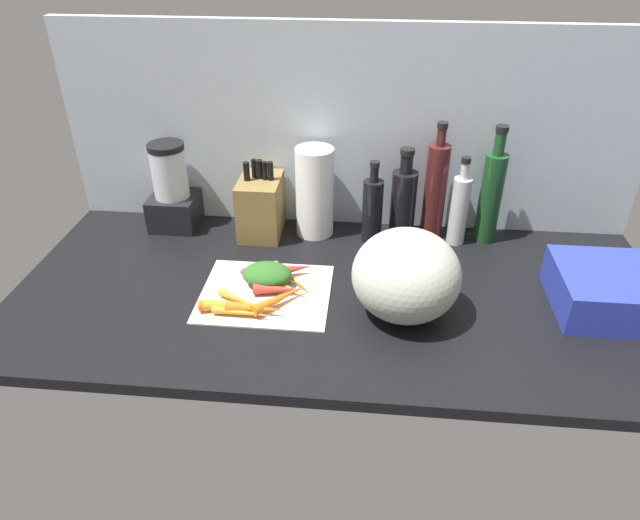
% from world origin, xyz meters
% --- Properties ---
extents(ground_plane, '(1.70, 0.80, 0.03)m').
position_xyz_m(ground_plane, '(0.00, 0.00, -0.01)').
color(ground_plane, black).
extents(wall_back, '(1.70, 0.03, 0.60)m').
position_xyz_m(wall_back, '(0.00, 0.39, 0.30)').
color(wall_back, '#ADB7C1').
rests_on(wall_back, ground_plane).
extents(cutting_board, '(0.33, 0.29, 0.01)m').
position_xyz_m(cutting_board, '(-0.19, -0.04, 0.00)').
color(cutting_board, beige).
rests_on(cutting_board, ground_plane).
extents(carrot_0, '(0.15, 0.03, 0.03)m').
position_xyz_m(carrot_0, '(-0.19, -0.14, 0.02)').
color(carrot_0, orange).
rests_on(carrot_0, cutting_board).
extents(carrot_1, '(0.13, 0.04, 0.03)m').
position_xyz_m(carrot_1, '(-0.15, -0.05, 0.02)').
color(carrot_1, red).
rests_on(carrot_1, cutting_board).
extents(carrot_2, '(0.16, 0.05, 0.03)m').
position_xyz_m(carrot_2, '(-0.24, -0.13, 0.02)').
color(carrot_2, orange).
rests_on(carrot_2, cutting_board).
extents(carrot_3, '(0.08, 0.09, 0.02)m').
position_xyz_m(carrot_3, '(-0.22, -0.01, 0.02)').
color(carrot_3, '#B2264C').
rests_on(carrot_3, cutting_board).
extents(carrot_4, '(0.13, 0.14, 0.02)m').
position_xyz_m(carrot_4, '(-0.12, 0.01, 0.02)').
color(carrot_4, orange).
rests_on(carrot_4, cutting_board).
extents(carrot_5, '(0.16, 0.03, 0.02)m').
position_xyz_m(carrot_5, '(-0.22, -0.15, 0.02)').
color(carrot_5, orange).
rests_on(carrot_5, cutting_board).
extents(carrot_6, '(0.12, 0.08, 0.02)m').
position_xyz_m(carrot_6, '(-0.24, -0.10, 0.02)').
color(carrot_6, orange).
rests_on(carrot_6, cutting_board).
extents(carrot_7, '(0.11, 0.07, 0.04)m').
position_xyz_m(carrot_7, '(-0.13, 0.04, 0.03)').
color(carrot_7, red).
rests_on(carrot_7, cutting_board).
extents(carrot_8, '(0.17, 0.10, 0.02)m').
position_xyz_m(carrot_8, '(-0.14, -0.03, 0.02)').
color(carrot_8, orange).
rests_on(carrot_8, cutting_board).
extents(carrot_9, '(0.13, 0.14, 0.03)m').
position_xyz_m(carrot_9, '(-0.14, -0.09, 0.02)').
color(carrot_9, orange).
rests_on(carrot_9, cutting_board).
extents(carrot_10, '(0.12, 0.05, 0.03)m').
position_xyz_m(carrot_10, '(-0.28, -0.13, 0.02)').
color(carrot_10, orange).
rests_on(carrot_10, cutting_board).
extents(carrot_greens_pile, '(0.13, 0.10, 0.06)m').
position_xyz_m(carrot_greens_pile, '(-0.19, -0.01, 0.04)').
color(carrot_greens_pile, '#2D6023').
rests_on(carrot_greens_pile, cutting_board).
extents(winter_squash, '(0.26, 0.26, 0.22)m').
position_xyz_m(winter_squash, '(0.17, -0.09, 0.11)').
color(winter_squash, '#B2B7A8').
rests_on(winter_squash, ground_plane).
extents(knife_block, '(0.12, 0.17, 0.23)m').
position_xyz_m(knife_block, '(-0.25, 0.28, 0.09)').
color(knife_block, brown).
rests_on(knife_block, ground_plane).
extents(blender_appliance, '(0.14, 0.14, 0.27)m').
position_xyz_m(blender_appliance, '(-0.53, 0.30, 0.12)').
color(blender_appliance, black).
rests_on(blender_appliance, ground_plane).
extents(paper_towel_roll, '(0.11, 0.11, 0.27)m').
position_xyz_m(paper_towel_roll, '(-0.09, 0.30, 0.14)').
color(paper_towel_roll, white).
rests_on(paper_towel_roll, ground_plane).
extents(bottle_0, '(0.06, 0.06, 0.25)m').
position_xyz_m(bottle_0, '(0.08, 0.27, 0.10)').
color(bottle_0, black).
rests_on(bottle_0, ground_plane).
extents(bottle_1, '(0.08, 0.08, 0.28)m').
position_xyz_m(bottle_1, '(0.17, 0.30, 0.11)').
color(bottle_1, black).
rests_on(bottle_1, ground_plane).
extents(bottle_2, '(0.06, 0.06, 0.35)m').
position_xyz_m(bottle_2, '(0.26, 0.31, 0.15)').
color(bottle_2, '#471919').
rests_on(bottle_2, ground_plane).
extents(bottle_3, '(0.05, 0.05, 0.27)m').
position_xyz_m(bottle_3, '(0.33, 0.28, 0.11)').
color(bottle_3, silver).
rests_on(bottle_3, ground_plane).
extents(bottle_4, '(0.06, 0.06, 0.35)m').
position_xyz_m(bottle_4, '(0.42, 0.30, 0.15)').
color(bottle_4, '#19421E').
rests_on(bottle_4, ground_plane).
extents(dish_rack, '(0.25, 0.25, 0.10)m').
position_xyz_m(dish_rack, '(0.66, -0.02, 0.05)').
color(dish_rack, '#2838AD').
rests_on(dish_rack, ground_plane).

